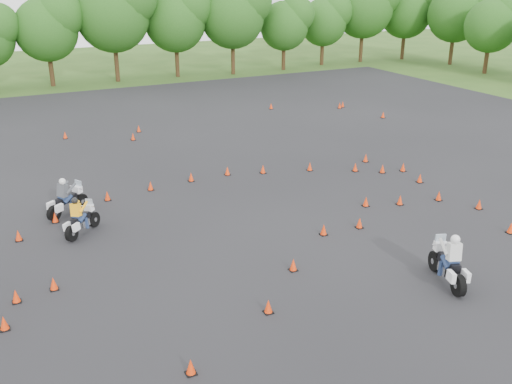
# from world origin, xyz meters

# --- Properties ---
(ground) EXTENTS (140.00, 140.00, 0.00)m
(ground) POSITION_xyz_m (0.00, 0.00, 0.00)
(ground) COLOR #2D5119
(ground) RESTS_ON ground
(asphalt_pad) EXTENTS (62.00, 62.00, 0.00)m
(asphalt_pad) POSITION_xyz_m (0.00, 6.00, 0.01)
(asphalt_pad) COLOR black
(asphalt_pad) RESTS_ON ground
(treeline) EXTENTS (87.12, 32.56, 11.10)m
(treeline) POSITION_xyz_m (3.72, 34.80, 4.67)
(treeline) COLOR #224F16
(treeline) RESTS_ON ground
(traffic_cones) EXTENTS (36.66, 33.25, 0.45)m
(traffic_cones) POSITION_xyz_m (-0.12, 6.68, 0.23)
(traffic_cones) COLOR red
(traffic_cones) RESTS_ON asphalt_pad
(rider_grey) EXTENTS (2.32, 1.94, 1.80)m
(rider_grey) POSITION_xyz_m (-7.49, 8.09, 0.91)
(rider_grey) COLOR #42454B
(rider_grey) RESTS_ON ground
(rider_yellow) EXTENTS (2.03, 1.96, 1.67)m
(rider_yellow) POSITION_xyz_m (-7.25, 5.66, 0.84)
(rider_yellow) COLOR #FAA716
(rider_yellow) RESTS_ON ground
(rider_white) EXTENTS (1.51, 2.63, 1.94)m
(rider_white) POSITION_xyz_m (3.42, -4.17, 0.98)
(rider_white) COLOR beige
(rider_white) RESTS_ON ground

